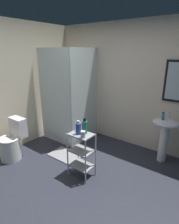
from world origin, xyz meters
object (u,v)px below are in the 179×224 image
(toilet, at_px, (12,143))
(rinse_cup, at_px, (83,134))
(hand_soap_bottle, at_px, (163,116))
(bath_mat, at_px, (65,155))
(shower_stall, at_px, (71,119))
(pedestal_sink, at_px, (165,132))
(body_wash_bottle_green, at_px, (85,127))
(conditioner_bottle_purple, at_px, (79,127))
(shampoo_bottle_blue, at_px, (78,128))
(storage_cart, at_px, (81,152))

(toilet, relative_size, rinse_cup, 7.40)
(hand_soap_bottle, bearing_deg, bath_mat, -148.30)
(shower_stall, height_order, pedestal_sink, shower_stall)
(body_wash_bottle_green, distance_m, bath_mat, 1.09)
(pedestal_sink, bearing_deg, toilet, -145.19)
(pedestal_sink, distance_m, hand_soap_bottle, 0.30)
(pedestal_sink, distance_m, conditioner_bottle_purple, 1.55)
(body_wash_bottle_green, distance_m, shampoo_bottle_blue, 0.10)
(shower_stall, relative_size, hand_soap_bottle, 14.53)
(pedestal_sink, bearing_deg, bath_mat, -148.31)
(body_wash_bottle_green, xyz_separation_m, conditioner_bottle_purple, (-0.13, 0.03, -0.04))
(shower_stall, distance_m, hand_soap_bottle, 1.99)
(hand_soap_bottle, relative_size, bath_mat, 0.23)
(shampoo_bottle_blue, bearing_deg, pedestal_sink, 52.44)
(shower_stall, relative_size, rinse_cup, 19.47)
(hand_soap_bottle, bearing_deg, toilet, -145.10)
(hand_soap_bottle, xyz_separation_m, conditioner_bottle_purple, (-0.96, -1.10, -0.06))
(hand_soap_bottle, xyz_separation_m, bath_mat, (-1.48, -0.92, -0.86))
(toilet, relative_size, storage_cart, 1.03)
(body_wash_bottle_green, distance_m, conditioner_bottle_purple, 0.14)
(storage_cart, distance_m, rinse_cup, 0.38)
(body_wash_bottle_green, height_order, rinse_cup, body_wash_bottle_green)
(toilet, xyz_separation_m, bath_mat, (0.74, 0.63, -0.31))
(bath_mat, bearing_deg, hand_soap_bottle, 31.70)
(bath_mat, bearing_deg, body_wash_bottle_green, -17.81)
(hand_soap_bottle, height_order, rinse_cup, hand_soap_bottle)
(shampoo_bottle_blue, bearing_deg, bath_mat, 154.13)
(conditioner_bottle_purple, bearing_deg, storage_cart, -36.03)
(rinse_cup, bearing_deg, pedestal_sink, 57.76)
(shower_stall, height_order, bath_mat, shower_stall)
(hand_soap_bottle, bearing_deg, conditioner_bottle_purple, -131.11)
(hand_soap_bottle, bearing_deg, shower_stall, -172.58)
(hand_soap_bottle, height_order, bath_mat, hand_soap_bottle)
(toilet, height_order, conditioner_bottle_purple, conditioner_bottle_purple)
(hand_soap_bottle, bearing_deg, pedestal_sink, 31.62)
(storage_cart, bearing_deg, toilet, -164.71)
(conditioner_bottle_purple, height_order, bath_mat, conditioner_bottle_purple)
(storage_cart, xyz_separation_m, rinse_cup, (0.10, -0.08, 0.35))
(storage_cart, bearing_deg, hand_soap_bottle, 53.92)
(body_wash_bottle_green, bearing_deg, conditioner_bottle_purple, 168.50)
(hand_soap_bottle, height_order, body_wash_bottle_green, body_wash_bottle_green)
(shower_stall, distance_m, shampoo_bottle_blue, 1.45)
(bath_mat, bearing_deg, shampoo_bottle_blue, -25.87)
(hand_soap_bottle, relative_size, body_wash_bottle_green, 0.56)
(conditioner_bottle_purple, distance_m, bath_mat, 0.97)
(shampoo_bottle_blue, xyz_separation_m, bath_mat, (-0.59, 0.29, -0.82))
(toilet, relative_size, body_wash_bottle_green, 3.08)
(pedestal_sink, distance_m, storage_cart, 1.53)
(pedestal_sink, relative_size, body_wash_bottle_green, 3.29)
(storage_cart, height_order, conditioner_bottle_purple, conditioner_bottle_purple)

